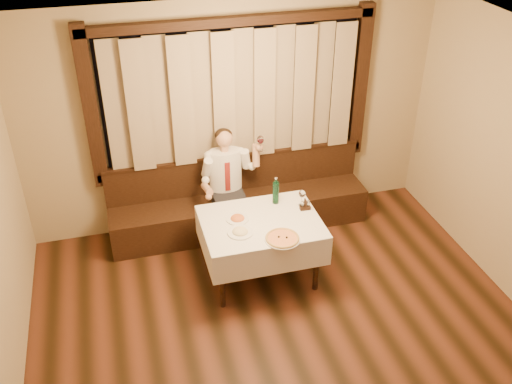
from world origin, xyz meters
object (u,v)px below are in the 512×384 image
object	(u,v)px
pasta_cream	(240,230)
green_bottle	(276,192)
seated_man	(227,176)
cruet_caddy	(305,206)
dining_table	(261,229)
pizza	(282,238)
pasta_red	(237,217)
banquette	(239,205)

from	to	relation	value
pasta_cream	green_bottle	xyz separation A→B (m)	(0.52, 0.46, 0.10)
pasta_cream	seated_man	distance (m)	1.10
pasta_cream	cruet_caddy	bearing A→B (deg)	16.91
dining_table	pasta_cream	size ratio (longest dim) A/B	4.72
pizza	pasta_red	world-z (taller)	pasta_red
banquette	cruet_caddy	bearing A→B (deg)	-60.48
pizza	cruet_caddy	distance (m)	0.62
cruet_caddy	seated_man	bearing A→B (deg)	131.98
banquette	pasta_red	bearing A→B (deg)	-104.17
banquette	dining_table	bearing A→B (deg)	-90.00
pasta_cream	green_bottle	bearing A→B (deg)	41.13
pizza	seated_man	bearing A→B (deg)	101.87
dining_table	pasta_red	size ratio (longest dim) A/B	5.17
pasta_red	seated_man	world-z (taller)	seated_man
pizza	cruet_caddy	xyz separation A→B (m)	(0.41, 0.47, 0.03)
pizza	pasta_cream	bearing A→B (deg)	149.85
pizza	pasta_cream	world-z (taller)	pasta_cream
cruet_caddy	pizza	bearing A→B (deg)	-128.26
green_bottle	pasta_red	bearing A→B (deg)	-156.77
dining_table	cruet_caddy	distance (m)	0.56
banquette	green_bottle	size ratio (longest dim) A/B	9.89
pasta_red	green_bottle	size ratio (longest dim) A/B	0.76
dining_table	green_bottle	bearing A→B (deg)	49.72
dining_table	green_bottle	world-z (taller)	green_bottle
seated_man	pasta_red	bearing A→B (deg)	-95.37
banquette	seated_man	distance (m)	0.53
dining_table	cruet_caddy	bearing A→B (deg)	9.36
banquette	cruet_caddy	size ratio (longest dim) A/B	25.52
pasta_red	green_bottle	bearing A→B (deg)	23.23
pasta_cream	seated_man	world-z (taller)	seated_man
green_bottle	cruet_caddy	xyz separation A→B (m)	(0.27, -0.21, -0.09)
green_bottle	seated_man	distance (m)	0.76
green_bottle	pasta_cream	bearing A→B (deg)	-138.87
pasta_cream	seated_man	bearing A→B (deg)	84.18
banquette	pasta_cream	bearing A→B (deg)	-102.78
pasta_cream	pasta_red	bearing A→B (deg)	82.63
dining_table	seated_man	xyz separation A→B (m)	(-0.16, 0.93, 0.15)
pasta_red	dining_table	bearing A→B (deg)	-21.08
dining_table	green_bottle	distance (m)	0.46
dining_table	pizza	size ratio (longest dim) A/B	3.47
pizza	pasta_red	xyz separation A→B (m)	(-0.36, 0.47, 0.02)
pizza	pasta_cream	distance (m)	0.45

